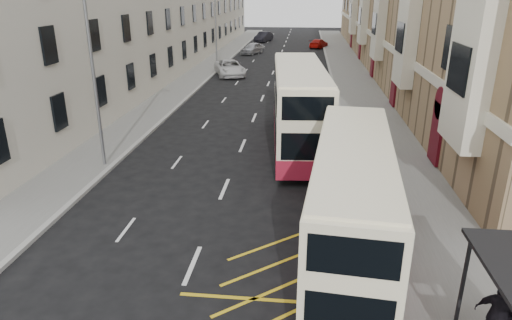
# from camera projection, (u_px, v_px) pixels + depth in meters

# --- Properties ---
(pavement_right) EXTENTS (4.00, 120.00, 0.15)m
(pavement_right) POSITION_uv_depth(u_px,v_px,m) (360.00, 94.00, 38.07)
(pavement_right) COLOR slate
(pavement_right) RESTS_ON ground
(pavement_left) EXTENTS (3.00, 120.00, 0.15)m
(pavement_left) POSITION_uv_depth(u_px,v_px,m) (179.00, 90.00, 39.63)
(pavement_left) COLOR slate
(pavement_left) RESTS_ON ground
(kerb_right) EXTENTS (0.25, 120.00, 0.15)m
(kerb_right) POSITION_uv_depth(u_px,v_px,m) (336.00, 94.00, 38.28)
(kerb_right) COLOR #989892
(kerb_right) RESTS_ON ground
(kerb_left) EXTENTS (0.25, 120.00, 0.15)m
(kerb_left) POSITION_uv_depth(u_px,v_px,m) (196.00, 90.00, 39.48)
(kerb_left) COLOR #989892
(kerb_left) RESTS_ON ground
(road_markings) EXTENTS (10.00, 110.00, 0.01)m
(road_markings) POSITION_uv_depth(u_px,v_px,m) (276.00, 65.00, 52.85)
(road_markings) COLOR silver
(road_markings) RESTS_ON ground
(terrace_left) EXTENTS (9.18, 79.00, 13.25)m
(terrace_left) POSITION_uv_depth(u_px,v_px,m) (161.00, 5.00, 52.36)
(terrace_left) COLOR beige
(terrace_left) RESTS_ON ground
(guard_railing) EXTENTS (0.06, 6.56, 1.01)m
(guard_railing) POSITION_uv_depth(u_px,v_px,m) (384.00, 225.00, 15.42)
(guard_railing) COLOR #A81000
(guard_railing) RESTS_ON pavement_right
(street_lamp_near) EXTENTS (0.93, 0.18, 8.00)m
(street_lamp_near) POSITION_uv_depth(u_px,v_px,m) (94.00, 74.00, 21.16)
(street_lamp_near) COLOR slate
(street_lamp_near) RESTS_ON pavement_left
(street_lamp_far) EXTENTS (0.93, 0.18, 8.00)m
(street_lamp_far) POSITION_uv_depth(u_px,v_px,m) (216.00, 25.00, 49.06)
(street_lamp_far) COLOR slate
(street_lamp_far) RESTS_ON pavement_left
(double_decker_front) EXTENTS (3.20, 10.15, 3.98)m
(double_decker_front) POSITION_uv_depth(u_px,v_px,m) (351.00, 204.00, 14.33)
(double_decker_front) COLOR #F8EDC6
(double_decker_front) RESTS_ON ground
(double_decker_rear) EXTENTS (3.46, 11.49, 4.52)m
(double_decker_rear) POSITION_uv_depth(u_px,v_px,m) (299.00, 107.00, 24.86)
(double_decker_rear) COLOR #F8EDC6
(double_decker_rear) RESTS_ON ground
(pedestrian_mid) EXTENTS (1.00, 0.85, 1.80)m
(pedestrian_mid) POSITION_uv_depth(u_px,v_px,m) (509.00, 318.00, 10.82)
(pedestrian_mid) COLOR black
(pedestrian_mid) RESTS_ON pavement_right
(pedestrian_far) EXTENTS (1.15, 1.08, 1.90)m
(pedestrian_far) POSITION_uv_depth(u_px,v_px,m) (499.00, 317.00, 10.75)
(pedestrian_far) COLOR black
(pedestrian_far) RESTS_ON pavement_right
(white_van) EXTENTS (4.23, 6.12, 1.55)m
(white_van) POSITION_uv_depth(u_px,v_px,m) (230.00, 68.00, 46.27)
(white_van) COLOR silver
(white_van) RESTS_ON ground
(car_silver) EXTENTS (3.26, 4.83, 1.53)m
(car_silver) POSITION_uv_depth(u_px,v_px,m) (252.00, 48.00, 61.49)
(car_silver) COLOR #9EA0A5
(car_silver) RESTS_ON ground
(car_dark) EXTENTS (2.95, 5.17, 1.61)m
(car_dark) POSITION_uv_depth(u_px,v_px,m) (264.00, 37.00, 75.58)
(car_dark) COLOR black
(car_dark) RESTS_ON ground
(car_red) EXTENTS (3.17, 4.83, 1.30)m
(car_red) POSITION_uv_depth(u_px,v_px,m) (319.00, 43.00, 67.85)
(car_red) COLOR #960C07
(car_red) RESTS_ON ground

